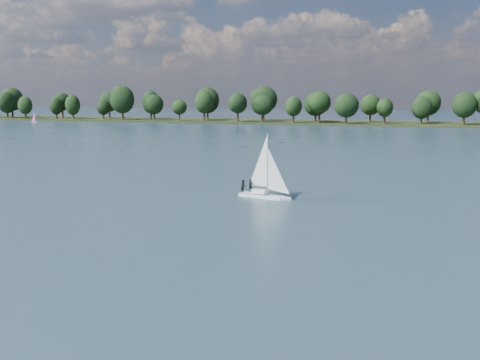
% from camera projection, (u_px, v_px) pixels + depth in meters
% --- Properties ---
extents(ground, '(700.00, 700.00, 0.00)m').
position_uv_depth(ground, '(366.00, 149.00, 123.21)').
color(ground, '#233342').
rests_on(ground, ground).
extents(far_shore, '(660.00, 40.00, 1.50)m').
position_uv_depth(far_shore, '(385.00, 124.00, 228.80)').
color(far_shore, black).
rests_on(far_shore, ground).
extents(sailboat, '(6.47, 3.22, 8.20)m').
position_uv_depth(sailboat, '(262.00, 179.00, 64.63)').
color(sailboat, white).
rests_on(sailboat, ground).
extents(dinghy_pink, '(3.21, 1.36, 5.05)m').
position_uv_depth(dinghy_pink, '(35.00, 120.00, 242.57)').
color(dinghy_pink, white).
rests_on(dinghy_pink, ground).
extents(pontoon, '(4.37, 2.91, 0.50)m').
position_uv_depth(pontoon, '(40.00, 120.00, 259.63)').
color(pontoon, '#585B5D').
rests_on(pontoon, ground).
extents(treeline, '(561.80, 73.44, 17.81)m').
position_uv_depth(treeline, '(349.00, 105.00, 228.11)').
color(treeline, black).
rests_on(treeline, ground).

